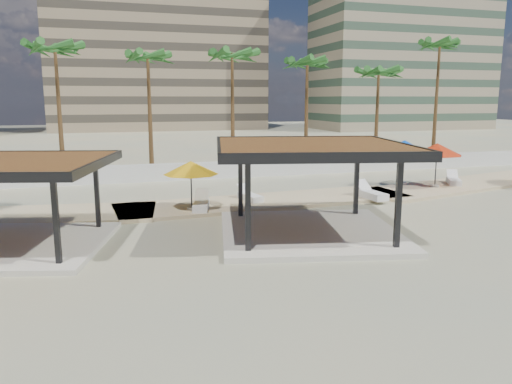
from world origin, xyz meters
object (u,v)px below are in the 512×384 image
Objects in this scene: pavilion_central at (310,180)px; lounger_a at (201,205)px; umbrella_c at (437,149)px; lounger_b at (250,196)px; lounger_c at (371,194)px; pavilion_west at (13,196)px; lounger_d at (454,181)px.

pavilion_central is 6.66m from lounger_a.
umbrella_c reaches higher than lounger_b.
pavilion_central is at bearing 173.37° from lounger_b.
umbrella_c is 6.25m from lounger_c.
pavilion_west is 12.03m from lounger_b.
lounger_c is at bearing -113.69° from lounger_b.
lounger_d is (13.36, 7.94, -1.88)m from pavilion_central.
lounger_a is 1.04× the size of lounger_d.
pavilion_west reaches higher than lounger_b.
lounger_a is at bearing 128.93° from lounger_d.
lounger_b is 6.64m from lounger_c.
lounger_b is at bearing -48.82° from lounger_a.
lounger_c is (9.40, 0.01, 0.01)m from lounger_a.
lounger_d is (24.56, 6.51, -1.62)m from pavilion_west.
umbrella_c reaches higher than lounger_c.
pavilion_west reaches higher than lounger_a.
pavilion_west reaches higher than lounger_c.
lounger_a is (-14.95, -1.95, -2.11)m from umbrella_c.
umbrella_c reaches higher than lounger_d.
lounger_c is at bearing 27.95° from pavilion_west.
pavilion_central is 8.22m from lounger_c.
lounger_b is (2.91, 1.43, -0.01)m from lounger_a.
pavilion_central is 2.32× the size of umbrella_c.
lounger_a is 3.24m from lounger_b.
pavilion_west is (-11.20, 1.43, -0.27)m from pavilion_central.
lounger_b is at bearing 107.17° from pavilion_central.
lounger_c is at bearing -160.71° from umbrella_c.
lounger_c is (6.48, -1.43, 0.03)m from lounger_b.
umbrella_c is 1.62× the size of lounger_c.
lounger_d is at bearing -66.30° from lounger_a.
pavilion_central is 4.29× the size of lounger_b.
lounger_b is 0.88× the size of lounger_c.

